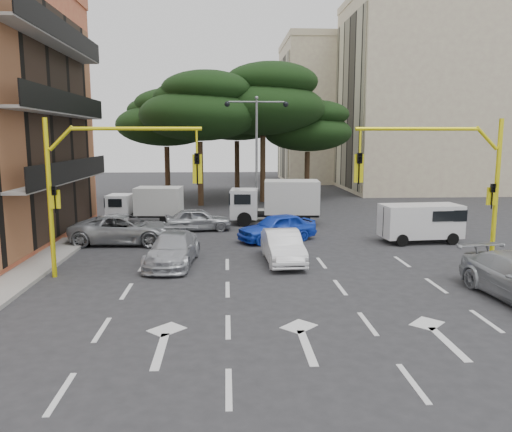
{
  "coord_description": "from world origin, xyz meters",
  "views": [
    {
      "loc": [
        -2.01,
        -16.91,
        5.29
      ],
      "look_at": [
        -0.62,
        6.34,
        1.6
      ],
      "focal_mm": 35.0,
      "sensor_mm": 36.0,
      "label": 1
    }
  ],
  "objects_px": {
    "signal_mast_left": "(97,175)",
    "car_blue_compact": "(277,227)",
    "car_silver_wagon": "(173,249)",
    "car_silver_cross_b": "(198,219)",
    "van_white": "(420,223)",
    "signal_mast_right": "(453,174)",
    "box_truck_b": "(275,202)",
    "car_silver_cross_a": "(124,229)",
    "street_lamp_center": "(257,135)",
    "car_white_hatch": "(283,247)",
    "box_truck_a": "(146,205)"
  },
  "relations": [
    {
      "from": "signal_mast_right",
      "to": "box_truck_b",
      "type": "height_order",
      "value": "signal_mast_right"
    },
    {
      "from": "signal_mast_right",
      "to": "van_white",
      "type": "relative_size",
      "value": 1.52
    },
    {
      "from": "car_silver_wagon",
      "to": "car_silver_cross_a",
      "type": "height_order",
      "value": "car_silver_cross_a"
    },
    {
      "from": "signal_mast_right",
      "to": "car_blue_compact",
      "type": "relative_size",
      "value": 1.45
    },
    {
      "from": "signal_mast_right",
      "to": "car_silver_cross_b",
      "type": "xyz_separation_m",
      "value": [
        -10.44,
        9.33,
        -3.24
      ]
    },
    {
      "from": "car_silver_cross_a",
      "to": "box_truck_b",
      "type": "xyz_separation_m",
      "value": [
        8.12,
        5.31,
        0.62
      ]
    },
    {
      "from": "signal_mast_right",
      "to": "signal_mast_left",
      "type": "xyz_separation_m",
      "value": [
        -13.61,
        0.0,
        0.0
      ]
    },
    {
      "from": "signal_mast_left",
      "to": "street_lamp_center",
      "type": "xyz_separation_m",
      "value": [
        6.8,
        14.01,
        1.54
      ]
    },
    {
      "from": "car_white_hatch",
      "to": "van_white",
      "type": "relative_size",
      "value": 1.05
    },
    {
      "from": "signal_mast_left",
      "to": "car_blue_compact",
      "type": "xyz_separation_m",
      "value": [
        7.38,
        6.2,
        -3.18
      ]
    },
    {
      "from": "street_lamp_center",
      "to": "box_truck_b",
      "type": "xyz_separation_m",
      "value": [
        0.99,
        -2.7,
        -4.08
      ]
    },
    {
      "from": "signal_mast_left",
      "to": "car_blue_compact",
      "type": "bearing_deg",
      "value": 40.03
    },
    {
      "from": "car_silver_wagon",
      "to": "car_silver_cross_a",
      "type": "relative_size",
      "value": 0.86
    },
    {
      "from": "car_silver_cross_b",
      "to": "van_white",
      "type": "height_order",
      "value": "van_white"
    },
    {
      "from": "street_lamp_center",
      "to": "car_white_hatch",
      "type": "relative_size",
      "value": 1.88
    },
    {
      "from": "street_lamp_center",
      "to": "car_silver_cross_a",
      "type": "height_order",
      "value": "street_lamp_center"
    },
    {
      "from": "signal_mast_left",
      "to": "car_white_hatch",
      "type": "xyz_separation_m",
      "value": [
        7.17,
        1.76,
        -3.2
      ]
    },
    {
      "from": "car_blue_compact",
      "to": "street_lamp_center",
      "type": "bearing_deg",
      "value": 158.9
    },
    {
      "from": "signal_mast_left",
      "to": "car_silver_wagon",
      "type": "bearing_deg",
      "value": 32.94
    },
    {
      "from": "car_silver_cross_b",
      "to": "car_silver_wagon",
      "type": "bearing_deg",
      "value": 168.56
    },
    {
      "from": "signal_mast_right",
      "to": "van_white",
      "type": "xyz_separation_m",
      "value": [
        1.0,
        5.45,
        -2.9
      ]
    },
    {
      "from": "signal_mast_left",
      "to": "car_white_hatch",
      "type": "height_order",
      "value": "signal_mast_left"
    },
    {
      "from": "car_blue_compact",
      "to": "van_white",
      "type": "xyz_separation_m",
      "value": [
        7.23,
        -0.75,
        0.28
      ]
    },
    {
      "from": "van_white",
      "to": "car_blue_compact",
      "type": "bearing_deg",
      "value": -100.04
    },
    {
      "from": "car_silver_cross_b",
      "to": "box_truck_b",
      "type": "xyz_separation_m",
      "value": [
        4.63,
        1.97,
        0.7
      ]
    },
    {
      "from": "car_silver_wagon",
      "to": "car_silver_cross_a",
      "type": "distance_m",
      "value": 5.21
    },
    {
      "from": "signal_mast_right",
      "to": "street_lamp_center",
      "type": "height_order",
      "value": "street_lamp_center"
    },
    {
      "from": "signal_mast_left",
      "to": "car_silver_cross_a",
      "type": "distance_m",
      "value": 6.78
    },
    {
      "from": "car_blue_compact",
      "to": "box_truck_a",
      "type": "bearing_deg",
      "value": -152.84
    },
    {
      "from": "car_silver_wagon",
      "to": "car_silver_cross_b",
      "type": "distance_m",
      "value": 7.71
    },
    {
      "from": "car_silver_cross_b",
      "to": "car_silver_cross_a",
      "type": "bearing_deg",
      "value": 126.95
    },
    {
      "from": "street_lamp_center",
      "to": "box_truck_a",
      "type": "bearing_deg",
      "value": -164.03
    },
    {
      "from": "car_white_hatch",
      "to": "box_truck_b",
      "type": "height_order",
      "value": "box_truck_b"
    },
    {
      "from": "car_silver_wagon",
      "to": "van_white",
      "type": "bearing_deg",
      "value": 22.65
    },
    {
      "from": "car_white_hatch",
      "to": "box_truck_b",
      "type": "xyz_separation_m",
      "value": [
        0.63,
        9.55,
        0.66
      ]
    },
    {
      "from": "signal_mast_left",
      "to": "car_white_hatch",
      "type": "relative_size",
      "value": 1.45
    },
    {
      "from": "car_blue_compact",
      "to": "car_silver_cross_b",
      "type": "height_order",
      "value": "car_blue_compact"
    },
    {
      "from": "car_white_hatch",
      "to": "car_silver_wagon",
      "type": "distance_m",
      "value": 4.64
    },
    {
      "from": "box_truck_b",
      "to": "street_lamp_center",
      "type": "bearing_deg",
      "value": 25.22
    },
    {
      "from": "car_silver_wagon",
      "to": "box_truck_a",
      "type": "bearing_deg",
      "value": 109.86
    },
    {
      "from": "signal_mast_right",
      "to": "signal_mast_left",
      "type": "height_order",
      "value": "same"
    },
    {
      "from": "box_truck_b",
      "to": "van_white",
      "type": "bearing_deg",
      "value": -125.61
    },
    {
      "from": "car_silver_cross_a",
      "to": "van_white",
      "type": "xyz_separation_m",
      "value": [
        14.94,
        -0.54,
        0.26
      ]
    },
    {
      "from": "van_white",
      "to": "box_truck_b",
      "type": "relative_size",
      "value": 0.72
    },
    {
      "from": "signal_mast_right",
      "to": "car_white_hatch",
      "type": "bearing_deg",
      "value": 164.73
    },
    {
      "from": "car_white_hatch",
      "to": "van_white",
      "type": "height_order",
      "value": "van_white"
    },
    {
      "from": "car_white_hatch",
      "to": "car_silver_cross_a",
      "type": "xyz_separation_m",
      "value": [
        -7.5,
        4.24,
        0.05
      ]
    },
    {
      "from": "car_silver_wagon",
      "to": "van_white",
      "type": "relative_size",
      "value": 1.15
    },
    {
      "from": "car_silver_cross_b",
      "to": "box_truck_a",
      "type": "relative_size",
      "value": 0.82
    },
    {
      "from": "car_silver_wagon",
      "to": "car_silver_cross_b",
      "type": "xyz_separation_m",
      "value": [
        0.63,
        7.69,
        -0.01
      ]
    }
  ]
}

